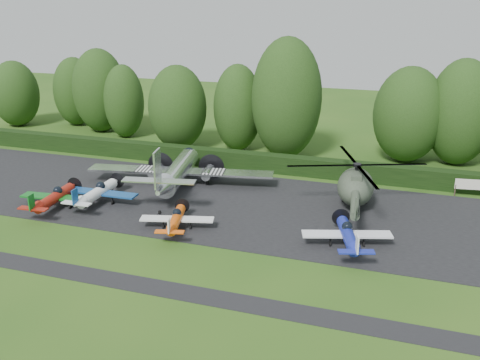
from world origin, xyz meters
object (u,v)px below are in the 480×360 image
(light_plane_orange, at_px, (176,219))
(sign_board, at_px, (473,185))
(light_plane_red, at_px, (55,197))
(light_plane_blue, at_px, (348,235))
(helicopter, at_px, (356,184))
(light_plane_white, at_px, (98,193))
(transport_plane, at_px, (177,172))

(light_plane_orange, relative_size, sign_board, 1.98)
(light_plane_red, height_order, sign_board, light_plane_red)
(light_plane_blue, xyz_separation_m, helicopter, (-0.57, 9.08, 1.12))
(light_plane_white, distance_m, light_plane_orange, 10.08)
(sign_board, bearing_deg, light_plane_orange, -138.74)
(light_plane_red, relative_size, sign_board, 2.27)
(transport_plane, distance_m, light_plane_white, 8.48)
(light_plane_white, bearing_deg, light_plane_red, -142.28)
(light_plane_red, bearing_deg, helicopter, 24.91)
(sign_board, bearing_deg, light_plane_white, -151.23)
(helicopter, bearing_deg, light_plane_red, -154.25)
(light_plane_white, bearing_deg, light_plane_orange, -16.18)
(light_plane_white, height_order, light_plane_blue, light_plane_white)
(light_plane_blue, bearing_deg, transport_plane, 172.50)
(light_plane_red, bearing_deg, light_plane_white, 41.35)
(transport_plane, height_order, light_plane_red, transport_plane)
(light_plane_white, distance_m, light_plane_blue, 23.94)
(transport_plane, distance_m, helicopter, 18.07)
(light_plane_red, relative_size, light_plane_white, 0.97)
(light_plane_red, xyz_separation_m, light_plane_white, (3.13, 2.28, 0.03))
(helicopter, bearing_deg, light_plane_blue, -80.31)
(light_plane_orange, relative_size, helicopter, 0.43)
(light_plane_red, relative_size, light_plane_blue, 1.01)
(transport_plane, distance_m, light_plane_red, 12.24)
(transport_plane, bearing_deg, light_plane_white, -117.42)
(light_plane_white, relative_size, sign_board, 2.34)
(helicopter, bearing_deg, sign_board, 35.31)
(light_plane_orange, height_order, light_plane_blue, light_plane_blue)
(light_plane_orange, bearing_deg, light_plane_white, 177.04)
(light_plane_white, xyz_separation_m, helicopter, (23.30, 7.15, 1.07))
(transport_plane, distance_m, light_plane_blue, 20.51)
(light_plane_white, distance_m, helicopter, 24.39)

